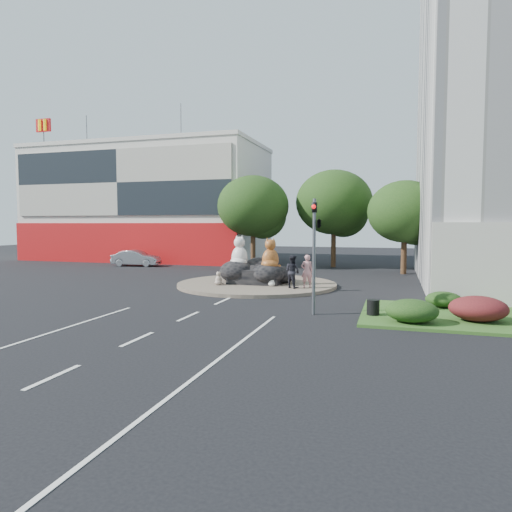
% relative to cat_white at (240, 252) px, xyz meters
% --- Properties ---
extents(ground, '(120.00, 120.00, 0.00)m').
position_rel_cat_white_xyz_m(ground, '(1.10, -9.84, -2.16)').
color(ground, black).
rests_on(ground, ground).
extents(roundabout_island, '(10.00, 10.00, 0.20)m').
position_rel_cat_white_xyz_m(roundabout_island, '(1.10, 0.16, -2.06)').
color(roundabout_island, brown).
rests_on(roundabout_island, ground).
extents(rock_plinth, '(3.20, 2.60, 0.90)m').
position_rel_cat_white_xyz_m(rock_plinth, '(1.10, 0.16, -1.51)').
color(rock_plinth, black).
rests_on(rock_plinth, roundabout_island).
extents(shophouse_block, '(25.20, 12.30, 17.40)m').
position_rel_cat_white_xyz_m(shophouse_block, '(-16.91, 18.07, 4.03)').
color(shophouse_block, beige).
rests_on(shophouse_block, ground).
extents(grass_verge, '(10.00, 6.00, 0.12)m').
position_rel_cat_white_xyz_m(grass_verge, '(13.10, -6.84, -2.10)').
color(grass_verge, '#30521B').
rests_on(grass_verge, ground).
extents(tree_left, '(6.46, 6.46, 8.27)m').
position_rel_cat_white_xyz_m(tree_left, '(-2.84, 12.22, 3.09)').
color(tree_left, '#382314').
rests_on(tree_left, ground).
extents(tree_mid, '(6.84, 6.84, 8.76)m').
position_rel_cat_white_xyz_m(tree_mid, '(4.16, 14.22, 3.40)').
color(tree_mid, '#382314').
rests_on(tree_mid, ground).
extents(tree_right, '(5.70, 5.70, 7.30)m').
position_rel_cat_white_xyz_m(tree_right, '(10.16, 10.22, 2.47)').
color(tree_right, '#382314').
rests_on(tree_right, ground).
extents(hedge_near_green, '(2.00, 1.60, 0.90)m').
position_rel_cat_white_xyz_m(hedge_near_green, '(10.10, -8.84, -1.59)').
color(hedge_near_green, '#143310').
rests_on(hedge_near_green, grass_verge).
extents(hedge_red, '(2.20, 1.76, 0.99)m').
position_rel_cat_white_xyz_m(hedge_red, '(12.60, -7.84, -1.54)').
color(hedge_red, '#481317').
rests_on(hedge_red, grass_verge).
extents(hedge_back_green, '(1.60, 1.28, 0.72)m').
position_rel_cat_white_xyz_m(hedge_back_green, '(11.60, -5.04, -1.68)').
color(hedge_back_green, '#143310').
rests_on(hedge_back_green, grass_verge).
extents(traffic_light, '(0.44, 1.24, 5.00)m').
position_rel_cat_white_xyz_m(traffic_light, '(6.19, -7.84, 1.46)').
color(traffic_light, '#595B60').
rests_on(traffic_light, ground).
extents(street_lamp, '(2.34, 0.22, 8.06)m').
position_rel_cat_white_xyz_m(street_lamp, '(13.91, -1.84, 2.40)').
color(street_lamp, '#595B60').
rests_on(street_lamp, ground).
extents(cat_white, '(1.58, 1.48, 2.12)m').
position_rel_cat_white_xyz_m(cat_white, '(0.00, 0.00, 0.00)').
color(cat_white, silver).
rests_on(cat_white, rock_plinth).
extents(cat_tabby, '(1.52, 1.45, 1.98)m').
position_rel_cat_white_xyz_m(cat_tabby, '(2.12, -0.35, -0.07)').
color(cat_tabby, '#BE7A27').
rests_on(cat_tabby, rock_plinth).
extents(kitten_calico, '(0.59, 0.53, 0.85)m').
position_rel_cat_white_xyz_m(kitten_calico, '(-0.85, -1.48, -1.53)').
color(kitten_calico, beige).
rests_on(kitten_calico, roundabout_island).
extents(kitten_white, '(0.63, 0.60, 0.82)m').
position_rel_cat_white_xyz_m(kitten_white, '(2.42, -1.04, -1.55)').
color(kitten_white, silver).
rests_on(kitten_white, roundabout_island).
extents(pedestrian_pink, '(0.81, 0.64, 1.93)m').
position_rel_cat_white_xyz_m(pedestrian_pink, '(4.53, -1.08, -0.99)').
color(pedestrian_pink, '#C88185').
rests_on(pedestrian_pink, roundabout_island).
extents(pedestrian_dark, '(1.18, 1.11, 1.92)m').
position_rel_cat_white_xyz_m(pedestrian_dark, '(3.76, -1.46, -1.00)').
color(pedestrian_dark, black).
rests_on(pedestrian_dark, roundabout_island).
extents(parked_car, '(4.61, 2.15, 1.46)m').
position_rel_cat_white_xyz_m(parked_car, '(-13.54, 9.81, -1.43)').
color(parked_car, '#9C9DA3').
rests_on(parked_car, ground).
extents(litter_bin, '(0.66, 0.66, 0.64)m').
position_rel_cat_white_xyz_m(litter_bin, '(8.60, -7.78, -1.72)').
color(litter_bin, black).
rests_on(litter_bin, grass_verge).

